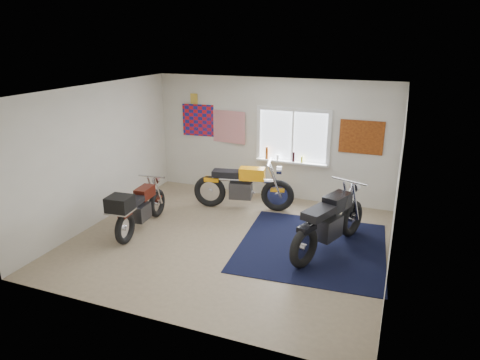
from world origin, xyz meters
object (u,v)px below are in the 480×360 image
at_px(yellow_triumph, 243,187).
at_px(black_chrome_bike, 329,223).
at_px(navy_rug, 312,246).
at_px(maroon_tourer, 137,208).

bearing_deg(yellow_triumph, black_chrome_bike, -42.31).
relative_size(navy_rug, yellow_triumph, 1.21).
relative_size(navy_rug, maroon_tourer, 1.41).
xyz_separation_m(navy_rug, yellow_triumph, (-1.77, 1.23, 0.48)).
distance_m(black_chrome_bike, maroon_tourer, 3.53).
relative_size(yellow_triumph, maroon_tourer, 1.17).
height_order(navy_rug, maroon_tourer, maroon_tourer).
distance_m(navy_rug, maroon_tourer, 3.29).
height_order(yellow_triumph, black_chrome_bike, black_chrome_bike).
xyz_separation_m(yellow_triumph, black_chrome_bike, (2.05, -1.23, 0.02)).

